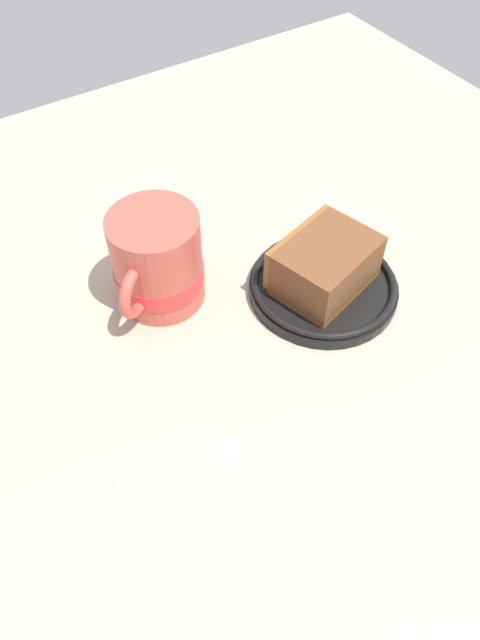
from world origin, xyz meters
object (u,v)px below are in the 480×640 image
at_px(tea_mug, 157,262).
at_px(teaspoon, 212,454).
at_px(cake_slice, 324,265).
at_px(small_plate, 323,286).

distance_m(tea_mug, teaspoon, 0.21).
bearing_deg(cake_slice, teaspoon, 27.61).
distance_m(cake_slice, tea_mug, 0.18).
xyz_separation_m(cake_slice, teaspoon, (0.21, 0.11, -0.04)).
relative_size(small_plate, teaspoon, 1.34).
relative_size(tea_mug, teaspoon, 0.92).
bearing_deg(cake_slice, tea_mug, -30.22).
height_order(tea_mug, teaspoon, tea_mug).
bearing_deg(cake_slice, small_plate, 105.93).
height_order(cake_slice, tea_mug, tea_mug).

